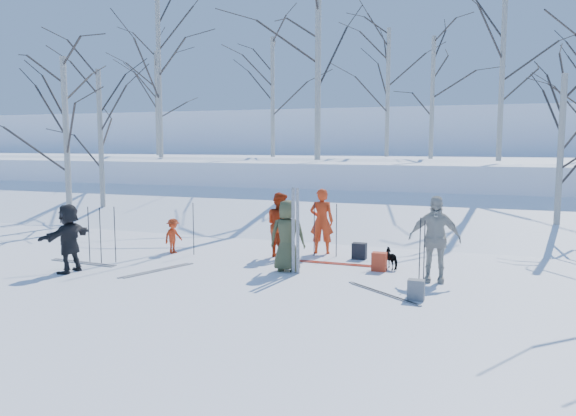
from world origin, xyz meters
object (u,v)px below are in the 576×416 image
at_px(skier_red_north, 322,221).
at_px(backpack_grey, 416,290).
at_px(skier_red_seated, 173,236).
at_px(dog, 392,258).
at_px(backpack_red, 379,262).
at_px(skier_redor_behind, 280,225).
at_px(skier_grey_west, 69,238).
at_px(skier_olive_center, 287,236).
at_px(skier_cream_east, 435,239).
at_px(backpack_dark, 359,251).

distance_m(skier_red_north, backpack_grey, 4.64).
xyz_separation_m(skier_red_seated, dog, (5.64, 0.16, -0.22)).
bearing_deg(backpack_grey, backpack_red, 117.27).
xyz_separation_m(skier_redor_behind, dog, (2.88, -0.37, -0.58)).
distance_m(skier_grey_west, backpack_red, 6.89).
xyz_separation_m(skier_redor_behind, skier_grey_west, (-3.76, -3.19, -0.05)).
bearing_deg(skier_olive_center, skier_cream_east, 172.18).
distance_m(skier_redor_behind, backpack_grey, 4.71).
distance_m(skier_cream_east, dog, 1.51).
distance_m(skier_red_seated, dog, 5.64).
height_order(skier_cream_east, skier_grey_west, skier_cream_east).
distance_m(skier_red_north, skier_red_seated, 3.86).
bearing_deg(backpack_dark, skier_red_seated, -168.72).
height_order(dog, backpack_red, dog).
distance_m(skier_olive_center, backpack_red, 2.14).
height_order(skier_redor_behind, backpack_grey, skier_redor_behind).
bearing_deg(skier_red_north, skier_cream_east, 134.71).
distance_m(skier_red_north, dog, 2.40).
height_order(skier_red_north, skier_redor_behind, skier_red_north).
bearing_deg(skier_red_seated, backpack_grey, -97.47).
bearing_deg(dog, skier_olive_center, -17.30).
bearing_deg(dog, skier_red_north, -72.93).
relative_size(skier_olive_center, backpack_grey, 4.22).
xyz_separation_m(skier_grey_west, backpack_red, (6.40, 2.48, -0.55)).
xyz_separation_m(skier_olive_center, dog, (2.15, 1.06, -0.57)).
distance_m(dog, backpack_dark, 1.22).
distance_m(skier_olive_center, skier_cream_east, 3.17).
relative_size(dog, backpack_red, 1.32).
distance_m(skier_cream_east, backpack_grey, 1.69).
bearing_deg(backpack_red, skier_olive_center, -159.59).
height_order(skier_cream_east, backpack_dark, skier_cream_east).
distance_m(skier_redor_behind, skier_red_seated, 2.84).
relative_size(skier_olive_center, skier_grey_west, 1.05).
bearing_deg(skier_red_seated, skier_grey_west, 171.35).
relative_size(skier_olive_center, backpack_dark, 4.01).
bearing_deg(backpack_dark, skier_olive_center, -123.49).
bearing_deg(backpack_dark, skier_redor_behind, -168.15).
relative_size(backpack_grey, backpack_dark, 0.95).
relative_size(skier_redor_behind, skier_grey_west, 1.07).
xyz_separation_m(skier_red_north, skier_red_seated, (-3.61, -1.30, -0.39)).
xyz_separation_m(skier_olive_center, skier_redor_behind, (-0.72, 1.43, 0.01)).
bearing_deg(skier_olive_center, skier_grey_west, 10.99).
bearing_deg(backpack_red, skier_cream_east, -24.64).
xyz_separation_m(skier_grey_west, dog, (6.63, 2.82, -0.53)).
height_order(skier_olive_center, skier_redor_behind, skier_redor_behind).
xyz_separation_m(skier_red_seated, backpack_dark, (4.70, 0.94, -0.25)).
distance_m(skier_grey_west, backpack_grey, 7.52).
bearing_deg(backpack_red, backpack_dark, 122.37).
xyz_separation_m(skier_grey_west, backpack_dark, (5.69, 3.60, -0.56)).
bearing_deg(backpack_red, backpack_grey, -62.73).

